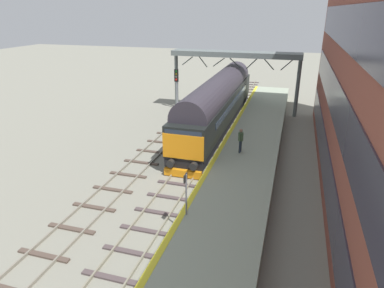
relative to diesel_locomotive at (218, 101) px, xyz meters
The scene contains 9 objects.
ground_plane 8.07m from the diesel_locomotive, 90.01° to the right, with size 140.00×140.00×0.00m, color gray.
track_main 8.05m from the diesel_locomotive, 90.01° to the right, with size 2.50×60.00×0.15m.
track_adjacent_west 8.75m from the diesel_locomotive, 114.08° to the right, with size 2.50×60.00×0.15m.
station_platform 8.70m from the diesel_locomotive, 64.88° to the right, with size 4.00×44.00×1.01m.
diesel_locomotive is the anchor object (origin of this frame).
signal_post_near 7.58m from the diesel_locomotive, 137.32° to the left, with size 0.44×0.22×4.19m.
platform_number_sign 15.40m from the diesel_locomotive, 82.78° to the right, with size 0.10×0.44×2.06m.
waiting_passenger 7.87m from the diesel_locomotive, 66.41° to the right, with size 0.39×0.50×1.64m.
overhead_footbridge 6.59m from the diesel_locomotive, 86.72° to the left, with size 12.73×2.00×6.07m.
Camera 1 is at (6.10, -20.54, 9.89)m, focal length 31.94 mm.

